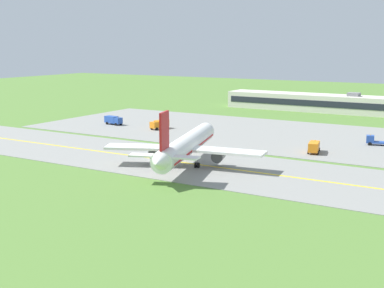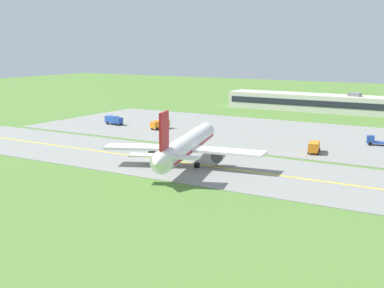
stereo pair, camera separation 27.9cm
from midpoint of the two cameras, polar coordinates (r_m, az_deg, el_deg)
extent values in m
plane|color=#517A33|center=(110.42, -3.77, -1.72)|extent=(500.00, 500.00, 0.00)
cube|color=gray|center=(110.41, -3.77, -1.69)|extent=(240.00, 28.00, 0.10)
cube|color=gray|center=(142.41, 9.22, 1.03)|extent=(140.00, 52.00, 0.10)
cube|color=yellow|center=(110.40, -3.77, -1.66)|extent=(220.00, 0.60, 0.01)
cylinder|color=white|center=(104.41, -0.64, -0.07)|extent=(13.43, 33.75, 4.00)
cone|color=white|center=(121.81, 1.58, 1.50)|extent=(4.38, 3.57, 3.80)
cone|color=white|center=(87.06, -3.78, -2.03)|extent=(4.16, 4.03, 3.40)
cube|color=red|center=(104.50, -0.64, -0.34)|extent=(12.74, 31.16, 0.36)
cube|color=#1E232D|center=(119.58, 1.35, 1.66)|extent=(3.77, 2.69, 0.70)
cube|color=white|center=(104.95, -5.44, -0.34)|extent=(15.64, 10.56, 0.50)
cylinder|color=#47474C|center=(106.43, -4.05, -0.93)|extent=(3.17, 3.91, 2.30)
cylinder|color=black|center=(107.92, -3.78, -0.76)|extent=(2.09, 0.83, 2.10)
cube|color=white|center=(100.55, 3.72, -0.81)|extent=(15.54, 6.94, 0.50)
cylinder|color=#47474C|center=(103.14, 2.83, -1.30)|extent=(3.17, 3.91, 2.30)
cylinder|color=black|center=(104.67, 3.00, -1.12)|extent=(2.09, 0.83, 2.10)
cube|color=red|center=(89.31, -3.14, 1.48)|extent=(1.62, 4.33, 6.50)
cube|color=white|center=(90.95, -5.07, -1.23)|extent=(6.46, 4.50, 0.30)
cube|color=white|center=(89.06, -1.18, -1.45)|extent=(6.33, 3.44, 0.30)
cylinder|color=slate|center=(117.32, 1.01, -0.26)|extent=(0.24, 0.24, 1.65)
cylinder|color=black|center=(117.48, 1.01, -0.66)|extent=(0.65, 1.15, 1.10)
cylinder|color=slate|center=(103.80, -2.31, -1.74)|extent=(0.24, 0.24, 1.65)
cylinder|color=black|center=(104.06, -2.45, -2.17)|extent=(0.65, 1.15, 1.10)
cylinder|color=black|center=(103.90, -2.16, -2.19)|extent=(0.65, 1.15, 1.10)
cylinder|color=slate|center=(102.46, 0.48, -1.89)|extent=(0.24, 0.24, 1.65)
cylinder|color=black|center=(102.71, 0.33, -2.33)|extent=(0.65, 1.15, 1.10)
cylinder|color=black|center=(102.58, 0.63, -2.35)|extent=(0.65, 1.15, 1.10)
cube|color=orange|center=(121.65, 13.23, -0.09)|extent=(2.34, 2.19, 1.80)
cube|color=#1E232D|center=(122.34, 13.27, 0.12)|extent=(1.82, 0.51, 0.81)
cube|color=orange|center=(118.69, 13.09, -0.30)|extent=(2.95, 4.55, 2.00)
cylinder|color=orange|center=(121.47, 13.25, 0.37)|extent=(0.20, 0.20, 0.18)
cylinder|color=black|center=(121.94, 12.74, -0.55)|extent=(0.49, 0.94, 0.90)
cylinder|color=black|center=(121.77, 13.68, -0.60)|extent=(0.49, 0.94, 0.90)
cylinder|color=black|center=(118.19, 12.52, -0.90)|extent=(0.49, 0.94, 0.90)
cylinder|color=black|center=(118.01, 13.54, -0.96)|extent=(0.49, 0.94, 0.90)
cube|color=#264CA5|center=(132.76, 18.85, 0.51)|extent=(2.19, 2.34, 1.80)
cube|color=#1E232D|center=(132.70, 18.53, 0.67)|extent=(0.52, 1.82, 0.81)
cube|color=#264CA5|center=(132.97, 20.21, 0.13)|extent=(4.95, 3.05, 0.40)
cylinder|color=orange|center=(132.60, 18.88, 0.94)|extent=(0.20, 0.20, 0.18)
cylinder|color=black|center=(131.96, 18.82, -0.01)|extent=(0.94, 0.49, 0.90)
cylinder|color=black|center=(133.93, 18.82, 0.14)|extent=(0.94, 0.49, 0.90)
cube|color=#264CA5|center=(157.79, -8.12, 2.55)|extent=(2.07, 2.24, 1.80)
cube|color=#1E232D|center=(157.19, -7.93, 2.64)|extent=(0.38, 1.84, 0.81)
cube|color=#264CA5|center=(159.97, -8.85, 2.67)|extent=(4.46, 2.68, 2.00)
cylinder|color=orange|center=(157.65, -8.13, 2.91)|extent=(0.20, 0.20, 0.18)
cylinder|color=black|center=(158.62, -7.84, 2.21)|extent=(0.93, 0.43, 0.90)
cylinder|color=black|center=(157.27, -8.37, 2.12)|extent=(0.93, 0.43, 0.90)
cylinder|color=black|center=(161.45, -8.76, 2.34)|extent=(0.93, 0.43, 0.90)
cylinder|color=black|center=(160.06, -9.32, 2.25)|extent=(0.93, 0.43, 0.90)
cube|color=orange|center=(148.13, -4.21, 2.09)|extent=(2.30, 2.14, 1.80)
cube|color=#1E232D|center=(147.56, -4.42, 2.17)|extent=(1.83, 0.46, 0.81)
cube|color=orange|center=(150.20, -3.39, 2.26)|extent=(2.85, 4.52, 2.00)
cylinder|color=orange|center=(147.99, -4.21, 2.47)|extent=(0.20, 0.20, 0.18)
cylinder|color=black|center=(147.59, -3.93, 1.65)|extent=(0.46, 0.94, 0.90)
cylinder|color=black|center=(149.01, -4.47, 1.73)|extent=(0.46, 0.94, 0.90)
cylinder|color=black|center=(150.24, -2.87, 1.82)|extent=(0.46, 0.94, 0.90)
cylinder|color=black|center=(151.70, -3.44, 1.90)|extent=(0.46, 0.94, 0.90)
cube|color=beige|center=(195.64, 13.39, 4.41)|extent=(66.41, 11.07, 6.14)
cube|color=#1E232D|center=(190.31, 12.88, 4.36)|extent=(63.75, 0.10, 2.21)
cube|color=slate|center=(191.76, 17.24, 5.20)|extent=(4.00, 4.00, 1.20)
camera|label=1|loc=(0.14, -90.08, -0.01)|focal=48.78mm
camera|label=2|loc=(0.14, 89.92, 0.01)|focal=48.78mm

